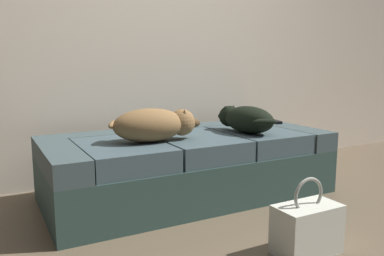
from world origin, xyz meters
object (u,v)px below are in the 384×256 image
object	(u,v)px
couch	(189,165)
handbag	(307,228)
dog_dark	(245,119)
dog_tan	(155,125)
tv_remote	(276,122)

from	to	relation	value
couch	handbag	xyz separation A→B (m)	(0.10, -1.02, -0.09)
dog_dark	handbag	distance (m)	1.02
dog_tan	tv_remote	size ratio (longest dim) A/B	4.06
couch	handbag	bearing A→B (deg)	-84.15
dog_tan	dog_dark	distance (m)	0.68
tv_remote	handbag	world-z (taller)	tv_remote
couch	dog_tan	size ratio (longest dim) A/B	3.14
couch	dog_dark	xyz separation A→B (m)	(0.38, -0.12, 0.31)
couch	dog_dark	size ratio (longest dim) A/B	3.51
couch	tv_remote	size ratio (longest dim) A/B	12.76
dog_tan	tv_remote	xyz separation A→B (m)	(1.16, 0.25, -0.09)
dog_dark	handbag	world-z (taller)	dog_dark
handbag	dog_dark	bearing A→B (deg)	72.82
couch	handbag	world-z (taller)	couch
dog_tan	handbag	xyz separation A→B (m)	(0.40, -0.90, -0.41)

